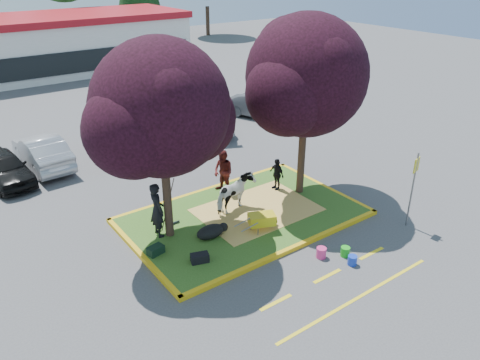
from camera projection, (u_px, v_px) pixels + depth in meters
ground at (244, 218)px, 17.01m from camera, size 90.00×90.00×0.00m
median_island at (244, 216)px, 16.97m from camera, size 8.00×5.00×0.15m
curb_near at (291, 249)px, 15.10m from camera, size 8.30×0.16×0.15m
curb_far at (206, 190)px, 18.85m from camera, size 8.30×0.16×0.15m
curb_left at (140, 255)px, 14.82m from camera, size 0.16×5.30×0.15m
curb_right at (324, 187)px, 19.13m from camera, size 0.16×5.30×0.15m
straw_bedding at (257, 210)px, 17.26m from camera, size 4.20×3.00×0.01m
tree_purple_left at (162, 114)px, 13.92m from camera, size 5.06×4.20×6.51m
tree_purple_right at (307, 82)px, 16.70m from camera, size 5.30×4.40×6.82m
fire_lane_stripe_a at (276, 302)px, 12.89m from camera, size 1.10×0.12×0.01m
fire_lane_stripe_b at (327, 276)px, 13.95m from camera, size 1.10×0.12×0.01m
fire_lane_stripe_c at (371, 253)px, 15.00m from camera, size 1.10×0.12×0.01m
fire_lane_long at (358, 298)px, 13.07m from camera, size 6.00×0.10×0.01m
retail_building at (57, 43)px, 37.47m from camera, size 20.40×8.40×4.40m
cow at (235, 194)px, 16.95m from camera, size 1.75×1.14×1.36m
calf at (210, 232)px, 15.49m from camera, size 1.16×0.93×0.44m
handler at (157, 210)px, 15.34m from camera, size 0.49×0.72×1.90m
visitor_a at (223, 172)px, 18.18m from camera, size 0.82×0.97×1.75m
visitor_b at (277, 174)px, 18.54m from camera, size 0.33×0.77×1.30m
wheelbarrow at (262, 219)px, 15.83m from camera, size 1.59×0.84×0.61m
gear_bag_dark at (200, 258)px, 14.29m from camera, size 0.62×0.46×0.28m
gear_bag_green at (156, 250)px, 14.67m from camera, size 0.56×0.41×0.27m
sign_post at (414, 181)px, 15.83m from camera, size 0.38×0.12×2.76m
bucket_green at (345, 252)px, 14.82m from camera, size 0.38×0.38×0.32m
bucket_pink at (321, 253)px, 14.75m from camera, size 0.40×0.40×0.34m
bucket_blue at (352, 260)px, 14.41m from camera, size 0.29×0.29×0.31m
car_black at (4, 168)px, 19.43m from camera, size 1.99×4.02×1.32m
car_silver at (42, 152)px, 20.86m from camera, size 1.74×4.45×1.44m
car_red at (129, 136)px, 22.59m from camera, size 4.07×5.90×1.50m
car_white at (211, 117)px, 25.38m from camera, size 3.88×5.32×1.43m
car_grey at (261, 106)px, 27.23m from camera, size 2.98×4.36×1.36m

